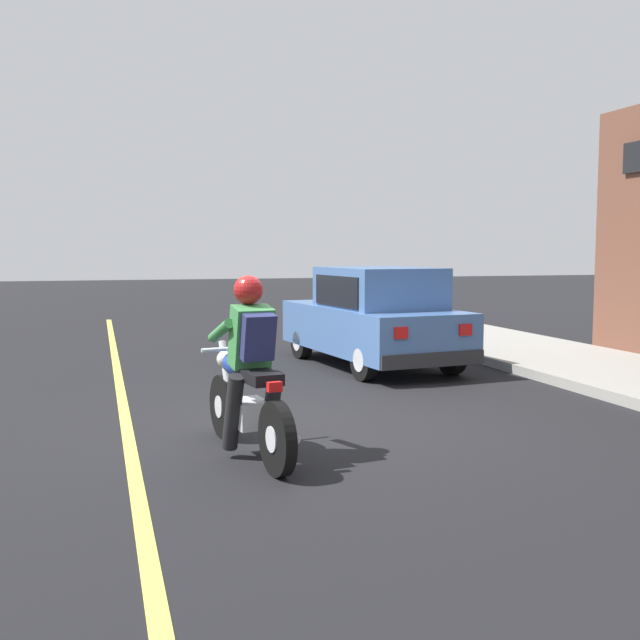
# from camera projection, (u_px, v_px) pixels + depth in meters

# --- Properties ---
(ground_plane) EXTENTS (80.00, 80.00, 0.00)m
(ground_plane) POSITION_uv_depth(u_px,v_px,m) (302.00, 423.00, 7.96)
(ground_plane) COLOR black
(sidewalk_curb) EXTENTS (2.60, 22.00, 0.14)m
(sidewalk_curb) POSITION_uv_depth(u_px,v_px,m) (557.00, 358.00, 12.27)
(sidewalk_curb) COLOR gray
(sidewalk_curb) RESTS_ON ground
(lane_stripe) EXTENTS (0.12, 19.80, 0.01)m
(lane_stripe) POSITION_uv_depth(u_px,v_px,m) (119.00, 383.00, 10.31)
(lane_stripe) COLOR #D1C64C
(lane_stripe) RESTS_ON ground
(motorcycle_with_rider) EXTENTS (0.66, 2.01, 1.62)m
(motorcycle_with_rider) POSITION_uv_depth(u_px,v_px,m) (249.00, 381.00, 6.65)
(motorcycle_with_rider) COLOR black
(motorcycle_with_rider) RESTS_ON ground
(car_hatchback) EXTENTS (2.05, 3.94, 1.57)m
(car_hatchback) POSITION_uv_depth(u_px,v_px,m) (373.00, 318.00, 11.78)
(car_hatchback) COLOR black
(car_hatchback) RESTS_ON ground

